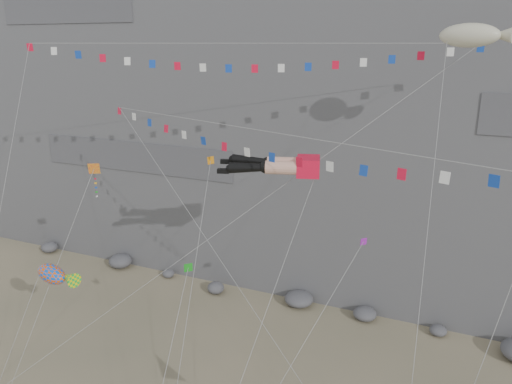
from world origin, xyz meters
The scene contains 11 objects.
cliff centered at (0.00, 32.00, 25.00)m, with size 80.00×28.00×50.00m, color slate.
talus_boulders centered at (0.00, 17.00, 0.60)m, with size 60.00×3.00×1.20m, color #59595D, non-canonical shape.
legs_kite centered at (1.76, 7.09, 15.44)m, with size 6.65×16.42×21.67m.
flag_banner_upper centered at (-2.42, 10.30, 22.86)m, with size 29.95×19.58×30.25m.
flag_banner_lower centered at (1.24, 5.01, 17.98)m, with size 28.99×13.14×22.47m.
harlequin_kite centered at (-11.22, 4.66, 14.42)m, with size 2.87×9.35×16.85m.
fish_windsock centered at (-10.47, -0.77, 8.99)m, with size 5.43×4.49×10.17m.
blimp_windsock centered at (11.88, 11.41, 23.29)m, with size 4.51×15.34×27.22m.
small_kite_a centered at (-3.28, 7.05, 14.97)m, with size 4.10×13.31×20.11m.
small_kite_b centered at (7.28, 6.45, 11.03)m, with size 5.50×12.63×17.21m.
small_kite_c centered at (-1.79, 1.34, 9.98)m, with size 1.89×8.73×12.97m.
Camera 1 is at (12.75, -21.67, 22.91)m, focal length 35.00 mm.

